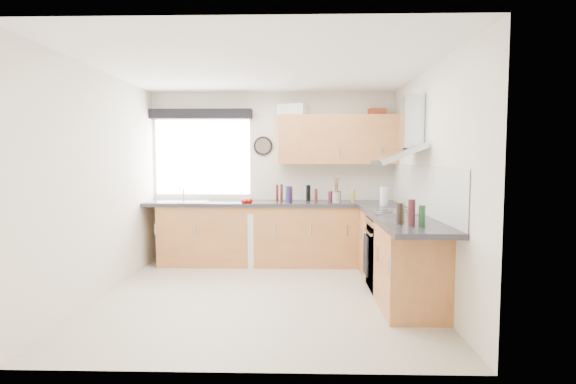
{
  "coord_description": "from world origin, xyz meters",
  "views": [
    {
      "loc": [
        0.4,
        -4.9,
        1.54
      ],
      "look_at": [
        0.25,
        0.85,
        1.1
      ],
      "focal_mm": 28.0,
      "sensor_mm": 36.0,
      "label": 1
    }
  ],
  "objects_px": {
    "oven": "(394,253)",
    "washing_machine": "(262,238)",
    "extractor_hood": "(405,138)",
    "upper_cabinets": "(338,140)"
  },
  "relations": [
    {
      "from": "upper_cabinets",
      "to": "extractor_hood",
      "type": "bearing_deg",
      "value": -63.87
    },
    {
      "from": "oven",
      "to": "extractor_hood",
      "type": "height_order",
      "value": "extractor_hood"
    },
    {
      "from": "extractor_hood",
      "to": "upper_cabinets",
      "type": "relative_size",
      "value": 0.46
    },
    {
      "from": "extractor_hood",
      "to": "washing_machine",
      "type": "bearing_deg",
      "value": 145.12
    },
    {
      "from": "extractor_hood",
      "to": "washing_machine",
      "type": "distance_m",
      "value": 2.54
    },
    {
      "from": "extractor_hood",
      "to": "upper_cabinets",
      "type": "bearing_deg",
      "value": 116.13
    },
    {
      "from": "oven",
      "to": "washing_machine",
      "type": "distance_m",
      "value": 2.05
    },
    {
      "from": "oven",
      "to": "extractor_hood",
      "type": "relative_size",
      "value": 1.09
    },
    {
      "from": "extractor_hood",
      "to": "washing_machine",
      "type": "height_order",
      "value": "extractor_hood"
    },
    {
      "from": "extractor_hood",
      "to": "upper_cabinets",
      "type": "distance_m",
      "value": 1.48
    }
  ]
}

